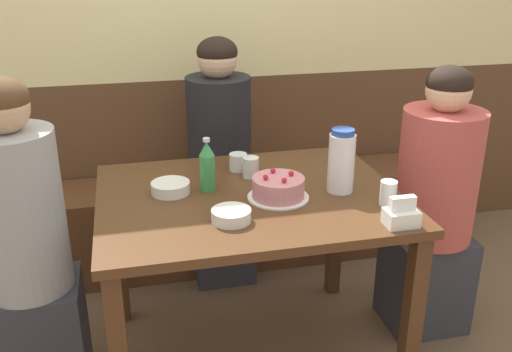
% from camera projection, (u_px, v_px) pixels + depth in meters
% --- Properties ---
extents(back_wall, '(4.80, 0.04, 2.50)m').
position_uv_depth(back_wall, '(204.00, 26.00, 2.93)').
color(back_wall, brown).
rests_on(back_wall, ground_plane).
extents(bench_seat, '(2.60, 0.38, 0.48)m').
position_uv_depth(bench_seat, '(216.00, 221.00, 3.11)').
color(bench_seat, '#56331E').
rests_on(bench_seat, ground_plane).
extents(dining_table, '(1.13, 0.88, 0.75)m').
position_uv_depth(dining_table, '(249.00, 218.00, 2.20)').
color(dining_table, '#4C2D19').
rests_on(dining_table, ground_plane).
extents(birthday_cake, '(0.23, 0.23, 0.10)m').
position_uv_depth(birthday_cake, '(278.00, 188.00, 2.11)').
color(birthday_cake, white).
rests_on(birthday_cake, dining_table).
extents(water_pitcher, '(0.10, 0.10, 0.25)m').
position_uv_depth(water_pitcher, '(341.00, 161.00, 2.15)').
color(water_pitcher, white).
rests_on(water_pitcher, dining_table).
extents(soju_bottle, '(0.06, 0.06, 0.21)m').
position_uv_depth(soju_bottle, '(207.00, 166.00, 2.16)').
color(soju_bottle, '#388E4C').
rests_on(soju_bottle, dining_table).
extents(napkin_holder, '(0.11, 0.08, 0.11)m').
position_uv_depth(napkin_holder, '(401.00, 215.00, 1.91)').
color(napkin_holder, white).
rests_on(napkin_holder, dining_table).
extents(bowl_soup_white, '(0.15, 0.15, 0.04)m').
position_uv_depth(bowl_soup_white, '(171.00, 188.00, 2.16)').
color(bowl_soup_white, white).
rests_on(bowl_soup_white, dining_table).
extents(bowl_rice_small, '(0.14, 0.14, 0.04)m').
position_uv_depth(bowl_rice_small, '(231.00, 215.00, 1.94)').
color(bowl_rice_small, white).
rests_on(bowl_rice_small, dining_table).
extents(glass_water_tall, '(0.07, 0.07, 0.07)m').
position_uv_depth(glass_water_tall, '(238.00, 162.00, 2.38)').
color(glass_water_tall, silver).
rests_on(glass_water_tall, dining_table).
extents(glass_tumbler_short, '(0.06, 0.06, 0.09)m').
position_uv_depth(glass_tumbler_short, '(388.00, 193.00, 2.05)').
color(glass_tumbler_short, silver).
rests_on(glass_tumbler_short, dining_table).
extents(glass_shot_small, '(0.07, 0.07, 0.08)m').
position_uv_depth(glass_shot_small, '(251.00, 167.00, 2.31)').
color(glass_shot_small, silver).
rests_on(glass_shot_small, dining_table).
extents(person_teal_shirt, '(0.34, 0.31, 1.24)m').
position_uv_depth(person_teal_shirt, '(27.00, 255.00, 2.08)').
color(person_teal_shirt, '#33333D').
rests_on(person_teal_shirt, ground_plane).
extents(person_pale_blue_shirt, '(0.34, 0.34, 1.20)m').
position_uv_depth(person_pale_blue_shirt, '(433.00, 210.00, 2.45)').
color(person_pale_blue_shirt, '#33333D').
rests_on(person_pale_blue_shirt, ground_plane).
extents(person_grey_tee, '(0.31, 0.34, 1.24)m').
position_uv_depth(person_grey_tee, '(220.00, 170.00, 2.86)').
color(person_grey_tee, '#33333D').
rests_on(person_grey_tee, ground_plane).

